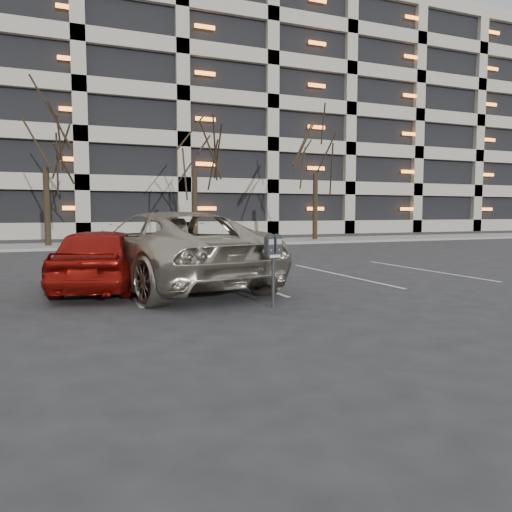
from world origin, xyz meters
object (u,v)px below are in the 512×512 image
Objects in this scene: suv_silver at (167,249)px; parking_meter at (273,253)px; tree_c at (194,122)px; tree_b at (44,117)px; tree_d at (316,131)px; car_red at (102,258)px.

parking_meter is at bearing 99.60° from suv_silver.
tree_c is 15.65m from suv_silver.
parking_meter is (-3.29, -17.10, -5.23)m from tree_c.
tree_b is at bearing 180.00° from tree_c.
parking_meter is at bearing -77.75° from tree_b.
tree_b is 7.00m from tree_c.
tree_d is 1.32× the size of suv_silver.
parking_meter is 3.31m from suv_silver.
tree_d reaches higher than car_red.
suv_silver is at bearing -79.75° from tree_b.
tree_c is 18.18m from parking_meter.
tree_c is at bearing 66.64° from parking_meter.
tree_d is 6.79× the size of parking_meter.
parking_meter is 4.05m from car_red.
suv_silver is (2.53, -14.01, -5.09)m from tree_b.
tree_c reaches higher than tree_d.
car_red is (1.14, -13.99, -5.25)m from tree_b.
tree_c is at bearing -97.71° from car_red.
tree_d is 19.77m from car_red.
car_red is (-5.86, -13.99, -5.51)m from tree_c.
tree_b is at bearing -70.31° from car_red.
tree_c is 16.13m from car_red.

